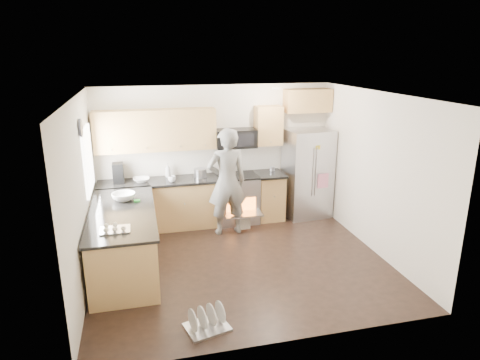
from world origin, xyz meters
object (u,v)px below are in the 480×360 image
object	(u,v)px
person	(227,182)
dish_rack	(207,322)
refrigerator	(307,174)
stove_range	(237,188)

from	to	relation	value
person	dish_rack	distance (m)	2.98
refrigerator	dish_rack	distance (m)	4.18
refrigerator	person	bearing A→B (deg)	-169.23
stove_range	refrigerator	xyz separation A→B (m)	(1.42, -0.03, 0.20)
person	dish_rack	size ratio (longest dim) A/B	3.35
stove_range	refrigerator	bearing A→B (deg)	-1.37
stove_range	refrigerator	world-z (taller)	stove_range
refrigerator	dish_rack	size ratio (longest dim) A/B	3.01
refrigerator	dish_rack	bearing A→B (deg)	-133.61
stove_range	person	xyz separation A→B (m)	(-0.31, -0.52, 0.29)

